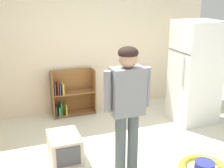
% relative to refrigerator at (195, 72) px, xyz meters
% --- Properties ---
extents(back_wall, '(5.20, 0.06, 2.70)m').
position_rel_refrigerator_xyz_m(back_wall, '(-1.73, 1.19, 0.46)').
color(back_wall, beige).
rests_on(back_wall, ground).
extents(refrigerator, '(0.73, 0.68, 1.78)m').
position_rel_refrigerator_xyz_m(refrigerator, '(0.00, 0.00, 0.00)').
color(refrigerator, white).
rests_on(refrigerator, ground).
extents(bookshelf, '(0.80, 0.28, 0.85)m').
position_rel_refrigerator_xyz_m(bookshelf, '(-2.00, 1.01, -0.52)').
color(bookshelf, '#915C34').
rests_on(bookshelf, ground).
extents(standing_person, '(0.57, 0.23, 1.67)m').
position_rel_refrigerator_xyz_m(standing_person, '(-1.80, -1.22, 0.13)').
color(standing_person, '#4A5457').
rests_on(standing_person, ground).
extents(pet_carrier, '(0.42, 0.55, 0.36)m').
position_rel_refrigerator_xyz_m(pet_carrier, '(-2.42, -0.50, -0.71)').
color(pet_carrier, beige).
rests_on(pet_carrier, ground).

